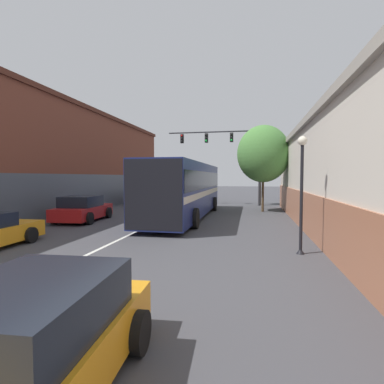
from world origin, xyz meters
The scene contains 11 objects.
lane_center_line centered at (0.00, 15.08, 0.00)m, with size 0.14×42.16×0.01m.
building_left_brick centered at (-9.81, 19.55, 3.92)m, with size 6.97×30.28×7.61m.
bus centered at (1.15, 17.74, 1.84)m, with size 2.93×12.71×3.27m.
hatchback_foreground centered at (2.76, 2.51, 0.63)m, with size 2.19×4.12×1.34m.
parked_car_left_near centered at (-4.21, 15.09, 0.67)m, with size 2.41×4.18×1.42m.
parked_car_left_far centered at (-4.04, 31.09, 0.63)m, with size 2.38×4.17×1.34m.
parked_car_left_distant centered at (-4.18, 25.18, 0.65)m, with size 2.23×4.02×1.37m.
traffic_signal_gantry centered at (3.11, 26.15, 5.00)m, with size 8.10×0.36×6.72m.
street_lamp centered at (6.67, 9.90, 2.10)m, with size 0.29×0.29×3.76m.
street_tree_near centered at (5.88, 21.75, 4.11)m, with size 3.67×3.30×6.13m.
street_tree_far centered at (5.79, 26.89, 4.08)m, with size 2.56×2.30×5.52m.
Camera 1 is at (5.12, -0.11, 2.47)m, focal length 28.00 mm.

